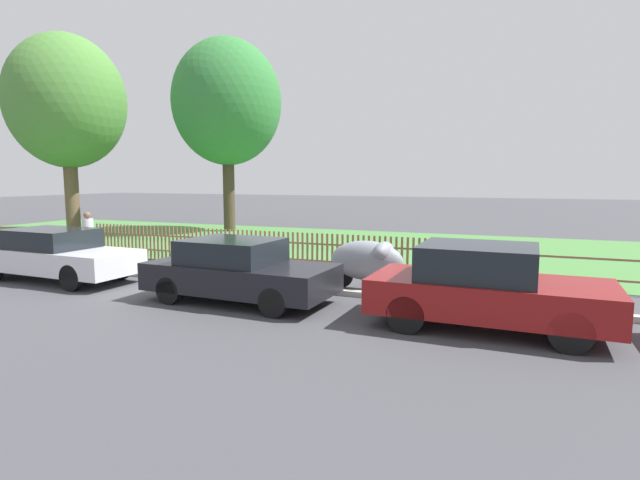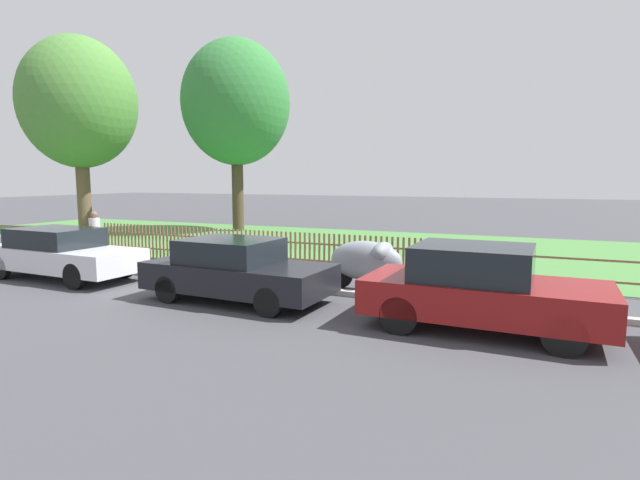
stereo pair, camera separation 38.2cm
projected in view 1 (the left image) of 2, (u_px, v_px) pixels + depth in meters
The scene contains 11 objects.
ground_plane at pixel (199, 283), 12.30m from camera, with size 120.00×120.00×0.00m, color #424247.
kerb_stone at pixel (202, 280), 12.38m from camera, with size 37.46×0.20×0.12m, color #B2ADA3.
grass_strip at pixel (320, 244), 19.57m from camera, with size 37.46×10.86×0.01m, color #477F3D.
park_fence at pixel (250, 248), 14.52m from camera, with size 37.46×0.05×1.07m.
parked_car_black_saloon at pixel (55, 254), 12.54m from camera, with size 4.42×1.75×1.30m.
parked_car_navy_estate at pixel (238, 270), 10.37m from camera, with size 3.99×1.87×1.31m.
parked_car_red_compact at pixel (485, 287), 8.49m from camera, with size 3.99×1.89×1.44m.
covered_motorcycle at pixel (368, 260), 11.36m from camera, with size 1.93×0.85×1.15m.
tree_nearest_kerb at pixel (66, 102), 23.05m from camera, with size 5.30×5.30×9.15m.
tree_behind_motorcycle at pixel (227, 103), 23.67m from camera, with size 5.17×5.17×9.13m.
pedestrian_near_fence at pixel (88, 235), 14.91m from camera, with size 0.32×0.37×1.57m.
Camera 1 is at (7.30, -10.07, 2.56)m, focal length 28.00 mm.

